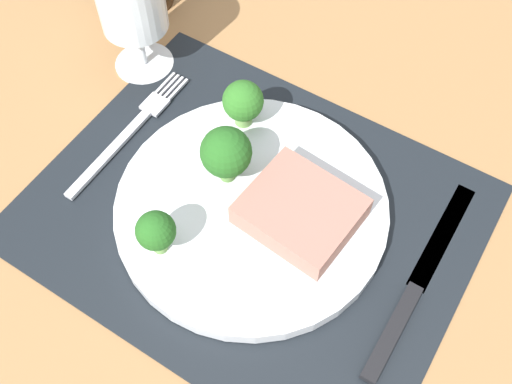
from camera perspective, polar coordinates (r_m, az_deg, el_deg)
name	(u,v)px	position (r cm, az deg, el deg)	size (l,w,h in cm)	color
ground_plane	(252,221)	(60.67, -0.42, -2.75)	(140.00, 110.00, 3.00)	#996D42
placemat	(252,212)	(59.24, -0.43, -1.97)	(42.16, 33.68, 0.30)	black
plate	(251,208)	(58.42, -0.44, -1.50)	(26.64, 26.64, 1.60)	silver
steak	(300,211)	(55.93, 4.26, -1.82)	(10.12, 8.86, 2.62)	#9E6B5B
broccoli_near_steak	(156,232)	(53.27, -9.52, -3.74)	(3.64, 3.64, 5.20)	#6B994C
broccoli_front_edge	(243,102)	(61.16, -1.25, 8.59)	(4.24, 4.24, 5.41)	#6B994C
broccoli_near_fork	(226,153)	(56.27, -2.87, 3.75)	(4.97, 4.97, 6.54)	#5B8942
fork	(130,131)	(65.88, -11.93, 5.72)	(2.40, 19.20, 0.50)	silver
knife	(413,292)	(56.81, 14.76, -9.20)	(1.80, 23.00, 0.80)	black
wine_glass	(132,7)	(67.29, -11.73, 16.89)	(7.23, 7.23, 12.50)	silver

